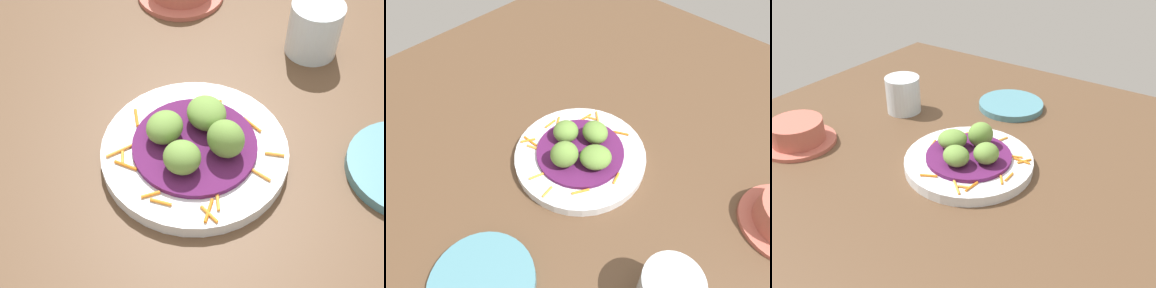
% 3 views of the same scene
% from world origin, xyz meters
% --- Properties ---
extents(table_surface, '(1.10, 1.10, 0.02)m').
position_xyz_m(table_surface, '(0.00, 0.00, 0.01)').
color(table_surface, brown).
rests_on(table_surface, ground).
extents(main_plate, '(0.23, 0.23, 0.02)m').
position_xyz_m(main_plate, '(0.04, -0.00, 0.03)').
color(main_plate, silver).
rests_on(main_plate, table_surface).
extents(cabbage_bed, '(0.15, 0.15, 0.01)m').
position_xyz_m(cabbage_bed, '(0.04, -0.00, 0.04)').
color(cabbage_bed, '#51194C').
rests_on(cabbage_bed, main_plate).
extents(carrot_garnish, '(0.21, 0.19, 0.00)m').
position_xyz_m(carrot_garnish, '(0.05, -0.03, 0.04)').
color(carrot_garnish, orange).
rests_on(carrot_garnish, main_plate).
extents(guac_scoop_left, '(0.06, 0.06, 0.04)m').
position_xyz_m(guac_scoop_left, '(0.04, -0.04, 0.06)').
color(guac_scoop_left, olive).
rests_on(guac_scoop_left, cabbage_bed).
extents(guac_scoop_center, '(0.06, 0.06, 0.05)m').
position_xyz_m(guac_scoop_center, '(0.08, -0.00, 0.07)').
color(guac_scoop_center, olive).
rests_on(guac_scoop_center, cabbage_bed).
extents(guac_scoop_right, '(0.07, 0.07, 0.03)m').
position_xyz_m(guac_scoop_right, '(0.05, 0.04, 0.06)').
color(guac_scoop_right, olive).
rests_on(guac_scoop_right, cabbage_bed).
extents(guac_scoop_back, '(0.05, 0.06, 0.03)m').
position_xyz_m(guac_scoop_back, '(0.01, 0.00, 0.06)').
color(guac_scoop_back, olive).
rests_on(guac_scoop_back, cabbage_bed).
extents(side_plate_small, '(0.15, 0.15, 0.01)m').
position_xyz_m(side_plate_small, '(0.30, 0.06, 0.03)').
color(side_plate_small, teal).
rests_on(side_plate_small, table_surface).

